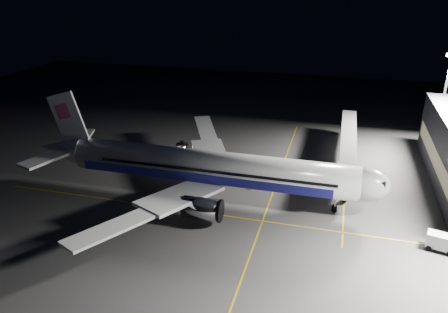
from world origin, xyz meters
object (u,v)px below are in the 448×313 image
Objects in this scene: service_truck at (445,243)px; safety_cone_b at (216,160)px; airliner at (205,167)px; safety_cone_a at (251,188)px; floodlight_mast_north at (444,94)px; jet_bridge at (348,146)px; baggage_tug at (182,146)px; safety_cone_c at (210,160)px.

service_truck reaches higher than safety_cone_b.
airliner reaches higher than safety_cone_a.
service_truck is 31.43m from safety_cone_a.
airliner is 11.97× the size of service_truck.
floodlight_mast_north reaches higher than service_truck.
safety_cone_a is at bearing -138.70° from jet_bridge.
jet_bridge reaches higher than safety_cone_b.
service_truck is at bearing -96.74° from floodlight_mast_north.
baggage_tug is at bearing 166.03° from service_truck.
floodlight_mast_north is 32.85× the size of safety_cone_c.
airliner reaches higher than safety_cone_b.
baggage_tug is 4.64× the size of safety_cone_a.
service_truck reaches higher than safety_cone_c.
service_truck is at bearing -62.02° from jet_bridge.
jet_bridge is at bearing 9.59° from safety_cone_c.
safety_cone_a is at bearing -140.54° from floodlight_mast_north.
floodlight_mast_north is 48.46m from safety_cone_b.
safety_cone_c is at bearing -157.53° from floodlight_mast_north.
floodlight_mast_north is 33.62× the size of safety_cone_b.
safety_cone_c is (-1.16, -0.42, 0.01)m from safety_cone_b.
jet_bridge is 27.23m from safety_cone_c.
safety_cone_a is at bearing 173.41° from service_truck.
safety_cone_b is at bearing 165.55° from service_truck.
airliner is 1.79× the size of jet_bridge.
floodlight_mast_north is at bearing 97.42° from service_truck.
floodlight_mast_north reaches higher than safety_cone_b.
safety_cone_c is (-3.44, 13.58, -4.85)m from airliner.
airliner is 20.33× the size of baggage_tug.
floodlight_mast_north is at bearing 37.74° from jet_bridge.
airliner reaches higher than service_truck.
airliner is 97.58× the size of safety_cone_c.
airliner is at bearing -176.91° from service_truck.
baggage_tug is (-11.00, 18.24, -4.31)m from airliner.
floodlight_mast_north is (18.00, 13.93, 7.79)m from jet_bridge.
service_truck is 44.13m from safety_cone_b.
jet_bridge is 55.87× the size of safety_cone_b.
safety_cone_c is (-26.51, -4.48, -4.27)m from jet_bridge.
safety_cone_b is at bearing -42.23° from baggage_tug.
baggage_tug is at bearing 154.09° from safety_cone_b.
safety_cone_a is at bearing -54.55° from baggage_tug.
service_truck is (-4.62, -39.12, -11.05)m from floodlight_mast_north.
safety_cone_c is at bearing 104.21° from airliner.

